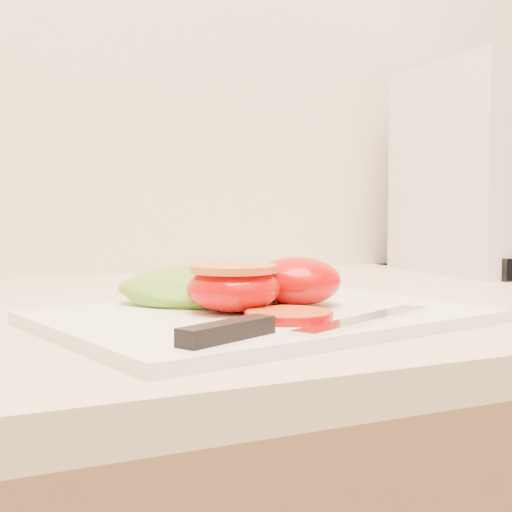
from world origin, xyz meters
name	(u,v)px	position (x,y,z in m)	size (l,w,h in m)	color
cutting_board	(261,317)	(-0.27, 1.54, 0.94)	(0.34, 0.25, 0.01)	white
tomato_half_dome	(297,281)	(-0.22, 1.55, 0.96)	(0.08, 0.08, 0.04)	#C00900
tomato_half_cut	(234,286)	(-0.29, 1.54, 0.96)	(0.08, 0.08, 0.04)	#C00900
tomato_slice_0	(289,315)	(-0.27, 1.49, 0.94)	(0.07, 0.07, 0.01)	orange
lettuce_leaf_0	(201,288)	(-0.29, 1.60, 0.95)	(0.15, 0.10, 0.03)	#75AB2D
lettuce_leaf_1	(237,285)	(-0.25, 1.62, 0.95)	(0.12, 0.09, 0.03)	#75AB2D
knife	(286,326)	(-0.29, 1.44, 0.94)	(0.24, 0.09, 0.01)	silver
appliance	(491,170)	(0.24, 1.81, 1.08)	(0.20, 0.25, 0.30)	silver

